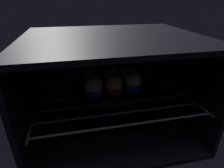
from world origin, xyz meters
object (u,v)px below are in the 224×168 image
at_px(muffin_row0_col0, 94,87).
at_px(muffin_row1_col2, 128,76).
at_px(muffin_row0_col1, 114,85).
at_px(muffin_row1_col0, 91,79).
at_px(muffin_row1_col1, 109,77).
at_px(baking_tray, 112,90).
at_px(muffin_row0_col2, 133,83).

relative_size(muffin_row0_col0, muffin_row1_col2, 1.14).
relative_size(muffin_row0_col1, muffin_row1_col0, 0.91).
bearing_deg(muffin_row1_col1, muffin_row1_col0, 178.55).
relative_size(baking_tray, muffin_row1_col2, 4.22).
xyz_separation_m(muffin_row0_col1, muffin_row0_col2, (0.07, 0.00, 0.00)).
bearing_deg(muffin_row1_col0, muffin_row0_col1, -43.66).
distance_m(muffin_row1_col0, muffin_row1_col2, 0.15).
bearing_deg(baking_tray, muffin_row0_col2, -25.25).
height_order(baking_tray, muffin_row0_col1, muffin_row0_col1).
xyz_separation_m(muffin_row0_col1, muffin_row1_col2, (0.07, 0.07, -0.00)).
height_order(muffin_row1_col0, muffin_row1_col2, muffin_row1_col0).
distance_m(muffin_row0_col1, muffin_row0_col2, 0.07).
xyz_separation_m(muffin_row1_col0, muffin_row1_col2, (0.15, 0.00, -0.00)).
bearing_deg(muffin_row1_col2, muffin_row1_col1, -178.42).
relative_size(muffin_row1_col1, muffin_row1_col2, 1.11).
relative_size(muffin_row0_col0, muffin_row1_col0, 1.02).
bearing_deg(muffin_row0_col2, muffin_row0_col1, -177.80).
height_order(muffin_row0_col0, muffin_row1_col0, muffin_row0_col0).
bearing_deg(muffin_row0_col1, muffin_row0_col0, 179.97).
height_order(muffin_row0_col0, muffin_row0_col2, same).
xyz_separation_m(muffin_row0_col0, muffin_row1_col2, (0.15, 0.07, -0.00)).
relative_size(muffin_row0_col2, muffin_row1_col2, 1.13).
xyz_separation_m(muffin_row0_col1, muffin_row1_col0, (-0.07, 0.07, 0.00)).
relative_size(muffin_row0_col0, muffin_row1_col1, 1.03).
distance_m(muffin_row0_col2, muffin_row1_col1, 0.10).
xyz_separation_m(muffin_row0_col0, muffin_row0_col2, (0.15, 0.00, 0.00)).
bearing_deg(muffin_row0_col1, muffin_row1_col1, 92.49).
bearing_deg(muffin_row1_col0, muffin_row0_col2, -24.84).
height_order(muffin_row0_col0, muffin_row0_col1, muffin_row0_col0).
bearing_deg(muffin_row1_col2, muffin_row0_col0, -154.41).
distance_m(baking_tray, muffin_row0_col0, 0.09).
xyz_separation_m(muffin_row1_col1, muffin_row1_col2, (0.08, 0.00, -0.00)).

